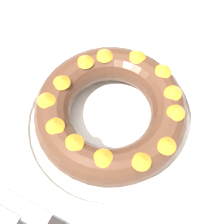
# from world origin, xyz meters

# --- Properties ---
(ground_plane) EXTENTS (8.00, 8.00, 0.00)m
(ground_plane) POSITION_xyz_m (0.00, 0.00, 0.00)
(ground_plane) COLOR #4C4742
(dining_table) EXTENTS (1.12, 1.14, 0.78)m
(dining_table) POSITION_xyz_m (0.00, 0.00, 0.68)
(dining_table) COLOR silver
(dining_table) RESTS_ON ground_plane
(serving_dish) EXTENTS (0.35, 0.35, 0.02)m
(serving_dish) POSITION_xyz_m (-0.02, -0.00, 0.79)
(serving_dish) COLOR white
(serving_dish) RESTS_ON dining_table
(bundt_cake) EXTENTS (0.29, 0.29, 0.08)m
(bundt_cake) POSITION_xyz_m (-0.02, -0.00, 0.84)
(bundt_cake) COLOR #4C2D1E
(bundt_cake) RESTS_ON serving_dish
(cake_knife) EXTENTS (0.02, 0.19, 0.01)m
(cake_knife) POSITION_xyz_m (-0.23, 0.01, 0.78)
(cake_knife) COLOR black
(cake_knife) RESTS_ON dining_table
(napkin) EXTENTS (0.19, 0.15, 0.00)m
(napkin) POSITION_xyz_m (0.28, -0.03, 0.78)
(napkin) COLOR beige
(napkin) RESTS_ON dining_table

